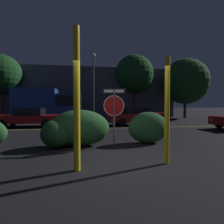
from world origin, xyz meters
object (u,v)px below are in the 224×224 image
Objects in this scene: delivery_truck at (49,104)px; street_lamp at (93,78)px; yellow_pole_right at (167,111)px; passing_car_2 at (137,116)px; yellow_pole_left at (77,99)px; tree_2 at (185,82)px; hedge_bush_3 at (148,128)px; tree_0 at (134,74)px; hedge_bush_2 at (80,128)px; stop_sign at (114,106)px; tree_1 at (2,74)px; passing_car_1 at (29,117)px; hedge_bush_1 at (57,133)px.

street_lamp reaches higher than delivery_truck.
street_lamp reaches higher than yellow_pole_right.
passing_car_2 is 6.27m from street_lamp.
tree_2 is at bearing 52.01° from yellow_pole_left.
yellow_pole_left is 2.03× the size of hedge_bush_3.
hedge_bush_3 is 16.84m from tree_0.
yellow_pole_right is 1.26× the size of hedge_bush_2.
stop_sign is 2.49m from yellow_pole_left.
hedge_bush_3 is 16.98m from tree_2.
stop_sign is 12.62m from delivery_truck.
street_lamp is (-1.66, 10.58, 3.62)m from hedge_bush_3.
hedge_bush_2 is at bearing -178.18° from hedge_bush_3.
yellow_pole_right is 0.34× the size of tree_0.
street_lamp is (-3.15, 4.09, 3.55)m from passing_car_2.
delivery_truck is at bearing 115.90° from stop_sign.
yellow_pole_right is 0.38× the size of tree_2.
hedge_bush_3 is 12.89m from delivery_truck.
hedge_bush_3 is 19.51m from tree_1.
tree_0 is at bearing 76.05° from hedge_bush_3.
passing_car_1 is 0.72× the size of delivery_truck.
tree_1 is at bearing 117.56° from yellow_pole_left.
tree_0 reaches higher than passing_car_1.
street_lamp is (-1.24, 13.02, 2.87)m from yellow_pole_right.
passing_car_2 reaches higher than hedge_bush_1.
tree_1 reaches higher than yellow_pole_right.
street_lamp is at bearing 84.52° from hedge_bush_2.
passing_car_1 is (-5.01, 7.03, -0.83)m from stop_sign.
tree_1 reaches higher than tree_2.
yellow_pole_left reaches higher than yellow_pole_right.
yellow_pole_left is 2.28m from yellow_pole_right.
stop_sign is 0.47× the size of passing_car_1.
hedge_bush_3 is (2.68, 2.57, -1.02)m from yellow_pole_left.
stop_sign is 0.45× the size of passing_car_2.
passing_car_1 is (-2.97, 6.82, 0.17)m from hedge_bush_1.
yellow_pole_right is 3.90m from hedge_bush_1.
yellow_pole_left is 13.45m from street_lamp.
tree_0 is at bearing -48.46° from passing_car_1.
yellow_pole_left is 2.67m from hedge_bush_2.
tree_1 reaches higher than hedge_bush_2.
tree_2 is at bearing 45.64° from hedge_bush_1.
yellow_pole_right is 0.38× the size of tree_1.
yellow_pole_left is at bearing -176.56° from yellow_pole_right.
yellow_pole_right is at bearing -84.55° from street_lamp.
tree_0 reaches higher than yellow_pole_left.
yellow_pole_left reaches higher than stop_sign.
yellow_pole_right is at bearing -145.68° from passing_car_1.
hedge_bush_1 is at bearing -134.36° from tree_2.
street_lamp is (1.02, 13.16, 2.60)m from yellow_pole_left.
street_lamp reaches higher than passing_car_1.
delivery_truck is at bearing -172.84° from tree_2.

